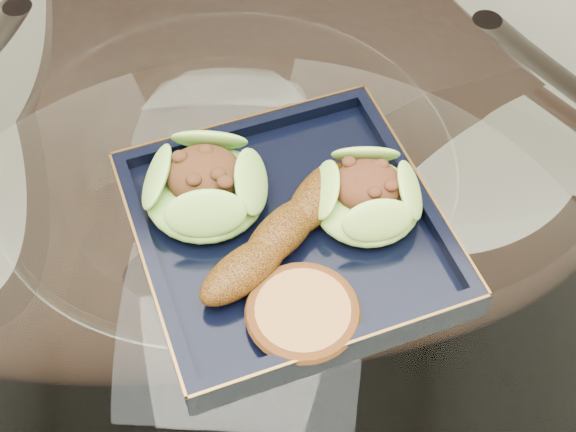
{
  "coord_description": "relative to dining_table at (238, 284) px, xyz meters",
  "views": [
    {
      "loc": [
        0.08,
        -0.48,
        1.38
      ],
      "look_at": [
        0.06,
        -0.05,
        0.8
      ],
      "focal_mm": 50.0,
      "sensor_mm": 36.0,
      "label": 1
    }
  ],
  "objects": [
    {
      "name": "roasted_plantain",
      "position": [
        0.05,
        -0.07,
        0.2
      ],
      "size": [
        0.14,
        0.17,
        0.04
      ],
      "primitive_type": "ellipsoid",
      "rotation": [
        0.0,
        0.0,
        0.93
      ],
      "color": "#63380A",
      "rests_on": "navy_plate"
    },
    {
      "name": "dining_table",
      "position": [
        0.0,
        0.0,
        0.0
      ],
      "size": [
        1.13,
        1.13,
        0.77
      ],
      "color": "white",
      "rests_on": "ground"
    },
    {
      "name": "navy_plate",
      "position": [
        0.06,
        -0.05,
        0.17
      ],
      "size": [
        0.35,
        0.35,
        0.02
      ],
      "primitive_type": "cube",
      "rotation": [
        0.0,
        0.0,
        0.4
      ],
      "color": "black",
      "rests_on": "dining_table"
    },
    {
      "name": "lettuce_wrap_left",
      "position": [
        -0.02,
        -0.02,
        0.2
      ],
      "size": [
        0.15,
        0.15,
        0.04
      ],
      "primitive_type": "ellipsoid",
      "rotation": [
        0.0,
        0.0,
        -0.38
      ],
      "color": "#68A630",
      "rests_on": "navy_plate"
    },
    {
      "name": "dining_chair",
      "position": [
        -0.06,
        0.5,
        -0.09
      ],
      "size": [
        0.51,
        0.51,
        0.91
      ],
      "rotation": [
        0.0,
        0.0,
        0.37
      ],
      "color": "black",
      "rests_on": "ground"
    },
    {
      "name": "crumb_patty",
      "position": [
        0.08,
        -0.15,
        0.19
      ],
      "size": [
        0.1,
        0.1,
        0.02
      ],
      "primitive_type": "cylinder",
      "rotation": [
        0.0,
        0.0,
        -0.23
      ],
      "color": "#AB7239",
      "rests_on": "navy_plate"
    },
    {
      "name": "lettuce_wrap_right",
      "position": [
        0.13,
        -0.03,
        0.2
      ],
      "size": [
        0.13,
        0.13,
        0.04
      ],
      "primitive_type": "ellipsoid",
      "rotation": [
        0.0,
        0.0,
        -0.31
      ],
      "color": "#659C2D",
      "rests_on": "navy_plate"
    }
  ]
}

